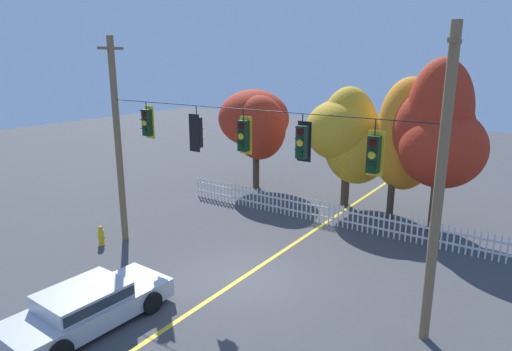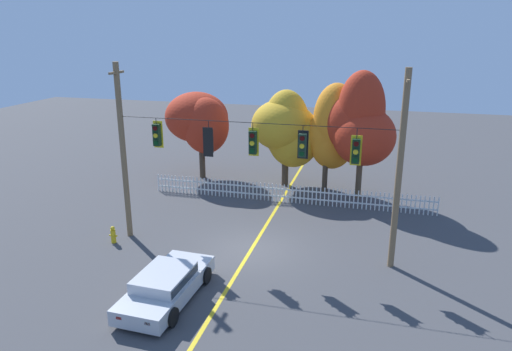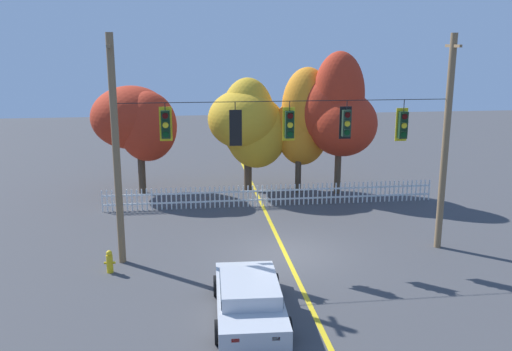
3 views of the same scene
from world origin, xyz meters
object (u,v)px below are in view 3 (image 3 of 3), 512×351
autumn_maple_near_fence (137,121)px  autumn_oak_far_east (304,122)px  fire_hydrant (110,262)px  autumn_maple_far_west (338,112)px  traffic_signal_southbound_primary (346,123)px  traffic_signal_northbound_primary (289,124)px  autumn_maple_mid (249,124)px  traffic_signal_eastbound_side (403,125)px  parked_car (249,297)px  traffic_signal_northbound_secondary (166,124)px  traffic_signal_westbound_side (235,127)px

autumn_maple_near_fence → autumn_oak_far_east: 8.48m
autumn_maple_near_fence → fire_hydrant: size_ratio=6.90×
autumn_maple_near_fence → autumn_maple_far_west: (10.02, -1.51, 0.46)m
traffic_signal_southbound_primary → autumn_maple_near_fence: (-8.10, 9.50, -1.10)m
traffic_signal_northbound_primary → fire_hydrant: (-6.30, -0.91, -4.44)m
traffic_signal_northbound_primary → autumn_maple_mid: (-0.37, 9.23, -1.32)m
traffic_signal_eastbound_side → traffic_signal_southbound_primary: bearing=-180.0°
autumn_oak_far_east → parked_car: 14.49m
traffic_signal_northbound_primary → autumn_maple_mid: autumn_maple_mid is taller
autumn_maple_far_west → fire_hydrant: (-10.26, -8.91, -3.81)m
traffic_signal_northbound_primary → autumn_maple_near_fence: (-6.06, 9.50, -1.09)m
traffic_signal_northbound_secondary → autumn_maple_far_west: size_ratio=0.18×
autumn_maple_mid → autumn_maple_far_west: 4.55m
traffic_signal_westbound_side → autumn_maple_far_west: (5.86, 8.01, -0.57)m
traffic_signal_westbound_side → autumn_maple_near_fence: (-4.15, 9.52, -1.03)m
autumn_maple_far_west → fire_hydrant: 14.11m
traffic_signal_southbound_primary → autumn_maple_near_fence: 12.54m
traffic_signal_southbound_primary → parked_car: (-4.00, -4.62, -4.23)m
traffic_signal_westbound_side → autumn_oak_far_east: bearing=64.2°
traffic_signal_westbound_side → autumn_oak_far_east: (4.30, 8.89, -1.13)m
autumn_maple_near_fence → fire_hydrant: bearing=-91.3°
autumn_maple_mid → autumn_oak_far_east: autumn_oak_far_east is taller
traffic_signal_westbound_side → traffic_signal_eastbound_side: (6.04, 0.02, -0.03)m
parked_car → fire_hydrant: 5.72m
traffic_signal_northbound_primary → autumn_oak_far_east: size_ratio=0.22×
autumn_maple_near_fence → fire_hydrant: (-0.24, -10.42, -3.35)m
autumn_maple_mid → traffic_signal_westbound_side: bearing=-99.4°
traffic_signal_westbound_side → fire_hydrant: size_ratio=1.89×
traffic_signal_westbound_side → traffic_signal_northbound_primary: bearing=0.6°
traffic_signal_southbound_primary → traffic_signal_eastbound_side: bearing=0.0°
traffic_signal_southbound_primary → autumn_maple_far_west: autumn_maple_far_west is taller
autumn_maple_far_west → parked_car: bearing=-115.1°
autumn_oak_far_east → autumn_maple_far_west: autumn_maple_far_west is taller
autumn_maple_near_fence → traffic_signal_southbound_primary: bearing=-49.6°
fire_hydrant → traffic_signal_northbound_primary: bearing=8.3°
traffic_signal_westbound_side → autumn_maple_far_west: bearing=53.8°
traffic_signal_southbound_primary → autumn_oak_far_east: size_ratio=0.22×
traffic_signal_eastbound_side → fire_hydrant: 11.34m
autumn_maple_far_west → traffic_signal_northbound_primary: bearing=-116.4°
traffic_signal_southbound_primary → autumn_maple_far_west: (1.92, 7.99, -0.64)m
traffic_signal_northbound_primary → traffic_signal_southbound_primary: same height
traffic_signal_northbound_secondary → traffic_signal_westbound_side: 2.38m
traffic_signal_eastbound_side → autumn_oak_far_east: bearing=101.1°
traffic_signal_southbound_primary → parked_car: 7.44m
traffic_signal_westbound_side → autumn_maple_mid: autumn_maple_mid is taller
traffic_signal_northbound_secondary → parked_car: 6.73m
autumn_maple_far_west → parked_car: (-5.91, -12.62, -3.59)m
traffic_signal_northbound_primary → traffic_signal_southbound_primary: (2.05, -0.00, 0.01)m
traffic_signal_eastbound_side → fire_hydrant: bearing=-175.0°
traffic_signal_northbound_secondary → traffic_signal_eastbound_side: 8.42m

